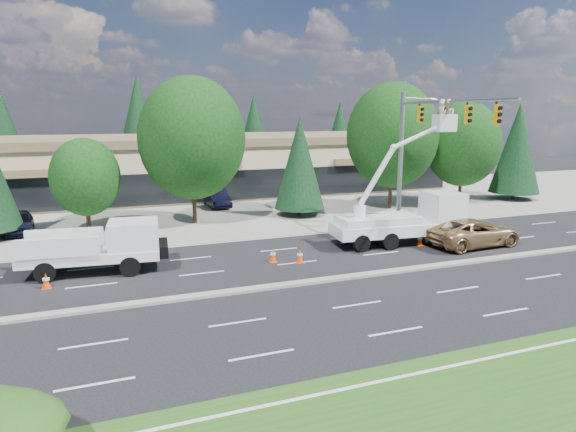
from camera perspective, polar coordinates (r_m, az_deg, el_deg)
name	(u,v)px	position (r m, az deg, el deg)	size (l,w,h in m)	color
ground	(324,281)	(23.90, 3.98, -7.24)	(140.00, 140.00, 0.00)	black
concrete_apron	(220,208)	(42.31, -7.61, 0.85)	(140.00, 22.00, 0.01)	gray
road_median	(324,280)	(23.88, 3.99, -7.11)	(120.00, 0.55, 0.12)	gray
strip_mall	(195,163)	(51.60, -10.34, 5.80)	(50.40, 15.40, 5.50)	#C4B086
tree_front_c	(85,177)	(35.70, -21.60, 4.03)	(4.40, 4.40, 6.11)	#332114
tree_front_d	(192,138)	(36.14, -10.62, 8.50)	(7.33, 7.33, 10.17)	#332114
tree_front_e	(300,163)	(38.58, 1.30, 5.93)	(3.78, 3.78, 7.45)	#332114
tree_front_f	(392,135)	(42.16, 11.53, 8.77)	(7.28, 7.28, 10.10)	#332114
tree_front_g	(463,144)	(46.35, 18.86, 7.60)	(6.29, 6.29, 8.72)	#332114
tree_front_h	(517,148)	(50.44, 24.09, 6.90)	(4.35, 4.35, 8.57)	#332114
tree_back_a	(3,133)	(63.05, -29.10, 8.11)	(5.34, 5.34, 10.54)	#332114
tree_back_b	(139,124)	(62.75, -16.25, 9.76)	(6.07, 6.07, 11.97)	#332114
tree_back_c	(254,132)	(65.55, -3.77, 9.33)	(5.11, 5.11, 10.07)	#332114
tree_back_d	(339,134)	(70.12, 5.74, 9.07)	(4.70, 4.70, 9.26)	#332114
signal_mast	(421,138)	(33.91, 14.57, 8.33)	(2.76, 10.16, 9.00)	gray
utility_pickup	(102,252)	(26.55, -20.01, -3.75)	(6.62, 3.09, 2.45)	white
bucket_truck	(411,213)	(31.15, 13.47, 0.34)	(8.28, 3.18, 8.42)	white
traffic_cone_a	(46,281)	(25.18, -25.29, -6.55)	(0.40, 0.40, 0.70)	#F64007
traffic_cone_b	(273,256)	(26.78, -1.68, -4.41)	(0.40, 0.40, 0.70)	#F64007
traffic_cone_c	(300,256)	(26.64, 1.34, -4.50)	(0.40, 0.40, 0.70)	#F64007
traffic_cone_d	(420,240)	(31.01, 14.45, -2.60)	(0.40, 0.40, 0.70)	#F64007
traffic_cone_e	(449,239)	(31.60, 17.44, -2.50)	(0.40, 0.40, 0.70)	#F64007
minivan	(474,232)	(31.82, 19.93, -1.72)	(2.66, 5.76, 1.60)	#A4824F
parked_car_west	(19,222)	(37.38, -27.72, -0.60)	(1.73, 4.30, 1.46)	black
parked_car_east	(216,198)	(43.14, -7.95, 2.04)	(1.58, 4.54, 1.49)	black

